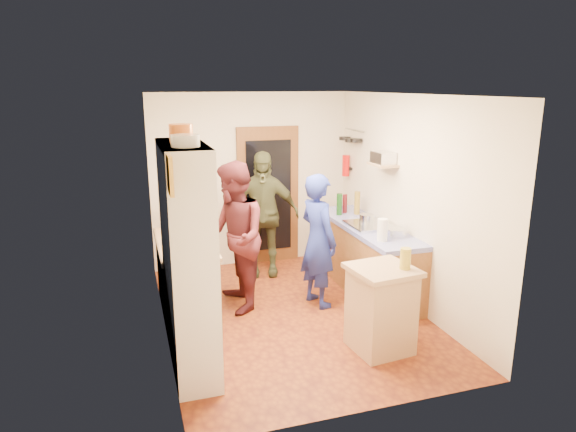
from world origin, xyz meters
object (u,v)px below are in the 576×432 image
right_counter_base (365,259)px  person_left (236,236)px  hutch_body (188,260)px  person_hob (321,241)px  person_back (263,214)px  island_base (381,311)px

right_counter_base → person_left: bearing=-177.7°
hutch_body → person_left: (0.72, 1.23, -0.18)m
right_counter_base → person_hob: (-0.76, -0.30, 0.42)m
hutch_body → person_back: (1.32, 2.25, -0.20)m
hutch_body → right_counter_base: size_ratio=1.00×
island_base → person_left: 1.98m
person_hob → person_left: person_left is taller
island_base → person_back: size_ratio=0.48×
hutch_body → person_hob: size_ratio=1.31×
right_counter_base → island_base: 1.68m
person_back → hutch_body: bearing=-105.7°
right_counter_base → island_base: bearing=-110.5°
right_counter_base → person_left: 1.85m
right_counter_base → hutch_body: bearing=-152.5°
right_counter_base → island_base: size_ratio=2.56×
right_counter_base → person_left: (-1.78, -0.07, 0.50)m
person_left → person_back: 1.18m
person_hob → hutch_body: bearing=104.1°
person_back → person_hob: bearing=-56.8°
hutch_body → person_hob: (1.74, 1.00, -0.26)m
person_back → person_left: bearing=-105.9°
hutch_body → person_left: size_ratio=1.20×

